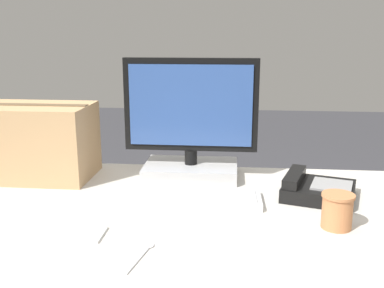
# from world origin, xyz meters

# --- Properties ---
(monitor) EXTENTS (0.46, 0.21, 0.42)m
(monitor) POSITION_xyz_m (-0.05, 0.32, 0.88)
(monitor) COLOR #B7B7B7
(monitor) RESTS_ON office_desk
(keyboard) EXTENTS (0.41, 0.16, 0.03)m
(keyboard) POSITION_xyz_m (-0.02, 0.07, 0.73)
(keyboard) COLOR silver
(keyboard) RESTS_ON office_desk
(desk_phone) EXTENTS (0.26, 0.25, 0.07)m
(desk_phone) POSITION_xyz_m (0.36, 0.15, 0.75)
(desk_phone) COLOR black
(desk_phone) RESTS_ON office_desk
(paper_cup_right) EXTENTS (0.09, 0.09, 0.09)m
(paper_cup_right) POSITION_xyz_m (0.37, -0.08, 0.77)
(paper_cup_right) COLOR #BC7547
(paper_cup_right) RESTS_ON office_desk
(spoon) EXTENTS (0.04, 0.15, 0.00)m
(spoon) POSITION_xyz_m (-0.10, -0.27, 0.72)
(spoon) COLOR silver
(spoon) RESTS_ON office_desk
(cardboard_box) EXTENTS (0.39, 0.25, 0.26)m
(cardboard_box) POSITION_xyz_m (-0.59, 0.27, 0.85)
(cardboard_box) COLOR tan
(cardboard_box) RESTS_ON office_desk
(sticky_note_pad) EXTENTS (0.09, 0.09, 0.01)m
(sticky_note_pad) POSITION_xyz_m (-0.27, -0.18, 0.72)
(sticky_note_pad) COLOR silver
(sticky_note_pad) RESTS_ON office_desk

